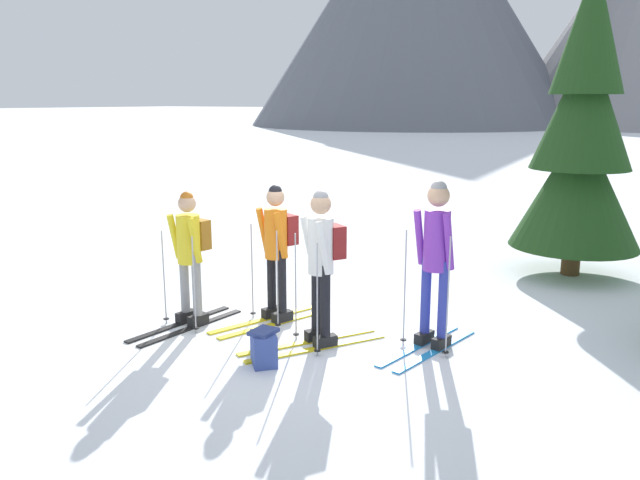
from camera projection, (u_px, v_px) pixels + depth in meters
name	position (u px, v px, depth m)	size (l,w,h in m)	color
ground_plane	(317.00, 333.00, 7.47)	(400.00, 400.00, 0.00)	white
skier_in_yellow	(190.00, 251.00, 7.59)	(0.61, 1.59, 1.64)	black
skier_in_orange	(277.00, 246.00, 7.71)	(0.83, 1.63, 1.70)	yellow
skier_in_white	(322.00, 259.00, 6.93)	(1.15, 1.61, 1.75)	yellow
skier_in_purple	(436.00, 255.00, 6.85)	(0.60, 1.59, 1.86)	#1E84D1
pine_tree_mid	(582.00, 137.00, 9.55)	(1.94, 1.94, 4.68)	#51381E
backpack_on_snow_front	(264.00, 348.00, 6.55)	(0.40, 0.40, 0.38)	#384C99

